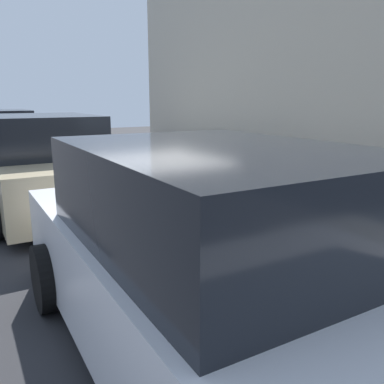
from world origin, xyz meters
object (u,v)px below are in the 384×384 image
Objects in this scene: suitcase_teal_2 at (279,207)px; fire_hydrant at (154,164)px; suitcase_maroon_1 at (305,212)px; suitcase_black_7 at (184,180)px; parked_car_beige_1 at (46,166)px; suitcase_olive_5 at (214,191)px; suitcase_silver_4 at (234,194)px; parked_car_navy_2 at (0,140)px; suitcase_maroon_8 at (173,174)px; suitcase_navy_6 at (203,185)px; suitcase_black_0 at (335,231)px; suitcase_red_3 at (249,201)px; parked_car_white_0 at (216,266)px; bollard_post at (135,159)px.

suitcase_teal_2 is 3.80m from fire_hydrant.
suitcase_maroon_1 reaches higher than fire_hydrant.
suitcase_black_7 is 0.18× the size of parked_car_beige_1.
suitcase_olive_5 is 1.00× the size of fire_hydrant.
suitcase_silver_4 is at bearing -178.17° from suitcase_black_7.
fire_hydrant is at bearing 0.38° from suitcase_silver_4.
suitcase_maroon_8 is at bearing -159.11° from parked_car_navy_2.
parked_car_navy_2 reaches higher than suitcase_silver_4.
suitcase_maroon_1 reaches higher than suitcase_black_7.
suitcase_teal_2 is at bearing 179.54° from suitcase_silver_4.
suitcase_silver_4 is 1.46m from suitcase_black_7.
suitcase_maroon_8 reaches higher than suitcase_navy_6.
suitcase_teal_2 reaches higher than suitcase_black_7.
suitcase_black_0 is at bearing 177.93° from suitcase_silver_4.
suitcase_red_3 reaches higher than suitcase_navy_6.
suitcase_maroon_1 is 0.18× the size of parked_car_white_0.
parked_car_beige_1 is at bearing 27.23° from suitcase_black_0.
suitcase_black_0 is 3.00m from suitcase_navy_6.
suitcase_black_7 reaches higher than suitcase_black_0.
parked_car_beige_1 reaches higher than suitcase_olive_5.
suitcase_maroon_1 is 2.04m from suitcase_olive_5.
suitcase_olive_5 is 1.35× the size of suitcase_navy_6.
fire_hydrant is (3.79, 0.01, 0.09)m from suitcase_teal_2.
bollard_post is (5.48, 0.09, 0.20)m from suitcase_black_0.
bollard_post reaches higher than suitcase_teal_2.
parked_car_white_0 reaches higher than suitcase_olive_5.
suitcase_teal_2 is 3.03m from suitcase_maroon_8.
parked_car_beige_1 reaches higher than parked_car_white_0.
suitcase_black_0 is 0.87× the size of suitcase_teal_2.
suitcase_navy_6 is at bearing -178.45° from suitcase_maroon_8.
suitcase_teal_2 reaches higher than suitcase_olive_5.
suitcase_black_7 reaches higher than suitcase_silver_4.
suitcase_red_3 is at bearing 178.60° from fire_hydrant.
suitcase_maroon_1 is 1.55m from suitcase_silver_4.
suitcase_silver_4 is 0.82× the size of fire_hydrant.
parked_car_beige_1 is at bearing 34.39° from suitcase_teal_2.
suitcase_black_0 is 2.52m from suitcase_olive_5.
suitcase_red_3 is at bearing -142.00° from parked_car_beige_1.
suitcase_maroon_8 is (3.56, -0.08, -0.08)m from suitcase_maroon_1.
suitcase_red_3 is 9.04m from parked_car_navy_2.
parked_car_beige_1 reaches higher than suitcase_maroon_8.
suitcase_teal_2 is 1.09× the size of fire_hydrant.
suitcase_silver_4 is 3.66m from parked_car_white_0.
suitcase_silver_4 is (1.55, -0.06, -0.09)m from suitcase_maroon_1.
parked_car_navy_2 is (5.85, -0.00, -0.02)m from parked_car_beige_1.
bollard_post is (1.44, 0.19, 0.15)m from suitcase_maroon_8.
bollard_post is at bearing -64.62° from parked_car_beige_1.
suitcase_black_0 is 1.55m from suitcase_red_3.
suitcase_maroon_1 is 0.96× the size of suitcase_teal_2.
bollard_post is 0.21× the size of parked_car_beige_1.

